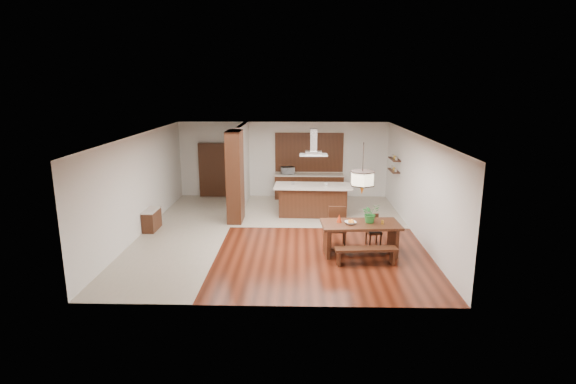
{
  "coord_description": "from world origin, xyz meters",
  "views": [
    {
      "loc": [
        0.61,
        -12.61,
        4.28
      ],
      "look_at": [
        0.3,
        0.0,
        1.25
      ],
      "focal_mm": 28.0,
      "sensor_mm": 36.0,
      "label": 1
    }
  ],
  "objects_px": {
    "fruit_bowl": "(350,223)",
    "dining_chair_right": "(374,230)",
    "range_hood": "(314,142)",
    "dining_bench": "(366,256)",
    "hallway_console": "(152,220)",
    "microwave": "(288,170)",
    "kitchen_island": "(313,200)",
    "foliage_plant": "(370,213)",
    "dining_table": "(360,231)",
    "pendant_lantern": "(363,169)",
    "dining_chair_left": "(337,227)",
    "island_cup": "(326,184)"
  },
  "relations": [
    {
      "from": "dining_bench",
      "to": "pendant_lantern",
      "type": "relative_size",
      "value": 1.16
    },
    {
      "from": "foliage_plant",
      "to": "microwave",
      "type": "distance_m",
      "value": 6.18
    },
    {
      "from": "range_hood",
      "to": "island_cup",
      "type": "relative_size",
      "value": 7.73
    },
    {
      "from": "dining_table",
      "to": "dining_bench",
      "type": "distance_m",
      "value": 0.82
    },
    {
      "from": "dining_chair_left",
      "to": "pendant_lantern",
      "type": "relative_size",
      "value": 0.81
    },
    {
      "from": "kitchen_island",
      "to": "pendant_lantern",
      "type": "bearing_deg",
      "value": -70.38
    },
    {
      "from": "kitchen_island",
      "to": "range_hood",
      "type": "height_order",
      "value": "range_hood"
    },
    {
      "from": "pendant_lantern",
      "to": "kitchen_island",
      "type": "distance_m",
      "value": 4.02
    },
    {
      "from": "hallway_console",
      "to": "microwave",
      "type": "bearing_deg",
      "value": 45.06
    },
    {
      "from": "hallway_console",
      "to": "dining_chair_left",
      "type": "bearing_deg",
      "value": -12.73
    },
    {
      "from": "dining_chair_right",
      "to": "fruit_bowl",
      "type": "xyz_separation_m",
      "value": [
        -0.72,
        -0.72,
        0.44
      ]
    },
    {
      "from": "dining_bench",
      "to": "island_cup",
      "type": "bearing_deg",
      "value": 100.33
    },
    {
      "from": "foliage_plant",
      "to": "range_hood",
      "type": "xyz_separation_m",
      "value": [
        -1.36,
        3.41,
        1.39
      ]
    },
    {
      "from": "kitchen_island",
      "to": "range_hood",
      "type": "distance_m",
      "value": 1.93
    },
    {
      "from": "dining_table",
      "to": "island_cup",
      "type": "bearing_deg",
      "value": 101.67
    },
    {
      "from": "dining_table",
      "to": "kitchen_island",
      "type": "xyz_separation_m",
      "value": [
        -1.12,
        3.46,
        -0.07
      ]
    },
    {
      "from": "kitchen_island",
      "to": "range_hood",
      "type": "relative_size",
      "value": 2.86
    },
    {
      "from": "dining_chair_left",
      "to": "dining_chair_right",
      "type": "xyz_separation_m",
      "value": [
        0.99,
        0.07,
        -0.11
      ]
    },
    {
      "from": "dining_table",
      "to": "dining_chair_left",
      "type": "distance_m",
      "value": 0.79
    },
    {
      "from": "dining_bench",
      "to": "range_hood",
      "type": "distance_m",
      "value": 4.89
    },
    {
      "from": "hallway_console",
      "to": "foliage_plant",
      "type": "relative_size",
      "value": 1.79
    },
    {
      "from": "kitchen_island",
      "to": "island_cup",
      "type": "xyz_separation_m",
      "value": [
        0.42,
        -0.12,
        0.56
      ]
    },
    {
      "from": "hallway_console",
      "to": "microwave",
      "type": "xyz_separation_m",
      "value": [
        3.99,
        4.0,
        0.77
      ]
    },
    {
      "from": "hallway_console",
      "to": "dining_chair_right",
      "type": "distance_m",
      "value": 6.57
    },
    {
      "from": "hallway_console",
      "to": "fruit_bowl",
      "type": "distance_m",
      "value": 6.07
    },
    {
      "from": "island_cup",
      "to": "microwave",
      "type": "xyz_separation_m",
      "value": [
        -1.32,
        2.46,
        -0.01
      ]
    },
    {
      "from": "dining_table",
      "to": "microwave",
      "type": "bearing_deg",
      "value": 109.14
    },
    {
      "from": "foliage_plant",
      "to": "dining_table",
      "type": "bearing_deg",
      "value": -165.65
    },
    {
      "from": "range_hood",
      "to": "fruit_bowl",
      "type": "bearing_deg",
      "value": -76.6
    },
    {
      "from": "pendant_lantern",
      "to": "kitchen_island",
      "type": "relative_size",
      "value": 0.51
    },
    {
      "from": "foliage_plant",
      "to": "island_cup",
      "type": "relative_size",
      "value": 4.23
    },
    {
      "from": "island_cup",
      "to": "dining_table",
      "type": "bearing_deg",
      "value": -78.33
    },
    {
      "from": "kitchen_island",
      "to": "island_cup",
      "type": "bearing_deg",
      "value": -13.47
    },
    {
      "from": "dining_bench",
      "to": "kitchen_island",
      "type": "relative_size",
      "value": 0.59
    },
    {
      "from": "dining_chair_right",
      "to": "range_hood",
      "type": "relative_size",
      "value": 0.94
    },
    {
      "from": "dining_table",
      "to": "foliage_plant",
      "type": "xyz_separation_m",
      "value": [
        0.25,
        0.06,
        0.47
      ]
    },
    {
      "from": "range_hood",
      "to": "foliage_plant",
      "type": "bearing_deg",
      "value": -68.18
    },
    {
      "from": "dining_table",
      "to": "foliage_plant",
      "type": "height_order",
      "value": "foliage_plant"
    },
    {
      "from": "fruit_bowl",
      "to": "dining_chair_right",
      "type": "bearing_deg",
      "value": 44.93
    },
    {
      "from": "dining_chair_right",
      "to": "foliage_plant",
      "type": "relative_size",
      "value": 1.72
    },
    {
      "from": "hallway_console",
      "to": "island_cup",
      "type": "relative_size",
      "value": 7.56
    },
    {
      "from": "fruit_bowl",
      "to": "kitchen_island",
      "type": "height_order",
      "value": "kitchen_island"
    },
    {
      "from": "dining_chair_right",
      "to": "fruit_bowl",
      "type": "distance_m",
      "value": 1.11
    },
    {
      "from": "hallway_console",
      "to": "dining_chair_left",
      "type": "relative_size",
      "value": 0.83
    },
    {
      "from": "range_hood",
      "to": "dining_chair_right",
      "type": "bearing_deg",
      "value": -60.96
    },
    {
      "from": "range_hood",
      "to": "dining_bench",
      "type": "bearing_deg",
      "value": -74.44
    },
    {
      "from": "hallway_console",
      "to": "range_hood",
      "type": "distance_m",
      "value": 5.6
    },
    {
      "from": "dining_chair_left",
      "to": "dining_chair_right",
      "type": "distance_m",
      "value": 1.0
    },
    {
      "from": "kitchen_island",
      "to": "microwave",
      "type": "height_order",
      "value": "microwave"
    },
    {
      "from": "kitchen_island",
      "to": "range_hood",
      "type": "bearing_deg",
      "value": 91.76
    }
  ]
}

